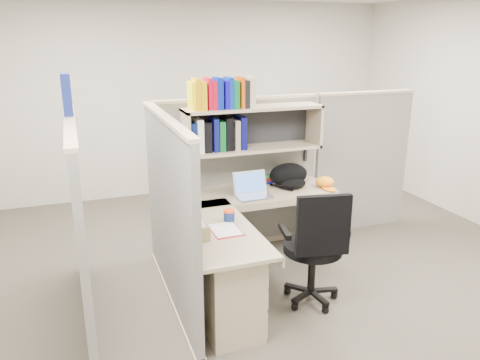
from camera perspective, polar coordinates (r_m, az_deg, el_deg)
name	(u,v)px	position (r m, az deg, el deg)	size (l,w,h in m)	color
ground	(269,284)	(4.49, 3.54, -12.51)	(6.00, 6.00, 0.00)	#342E28
room_shell	(272,111)	(3.95, 3.97, 8.37)	(6.00, 6.00, 6.00)	beige
cubicle	(216,182)	(4.40, -2.97, -0.21)	(3.79, 1.84, 1.95)	#62625D
desk	(238,261)	(3.92, -0.24, -9.90)	(1.74, 1.75, 0.73)	tan
laptop	(254,185)	(4.48, 1.73, -0.67)	(0.34, 0.34, 0.24)	silver
backpack	(291,176)	(4.82, 6.21, 0.51)	(0.40, 0.31, 0.24)	black
orange_cap	(325,182)	(4.89, 10.29, -0.22)	(0.19, 0.22, 0.10)	orange
snack_canister	(229,215)	(3.94, -1.34, -4.31)	(0.10, 0.10, 0.10)	navy
tissue_box	(201,229)	(3.57, -4.83, -5.96)	(0.12, 0.12, 0.18)	#8F7B51
mouse	(264,191)	(4.66, 2.92, -1.33)	(0.08, 0.05, 0.03)	#92A3CF
paper_cup	(237,184)	(4.74, -0.41, -0.55)	(0.07, 0.07, 0.10)	silver
book_stack	(260,179)	(4.90, 2.47, 0.13)	(0.18, 0.24, 0.12)	gray
loose_paper	(225,229)	(3.78, -1.83, -6.03)	(0.22, 0.29, 0.00)	white
task_chair	(314,265)	(4.06, 8.98, -10.15)	(0.59, 0.54, 1.05)	black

